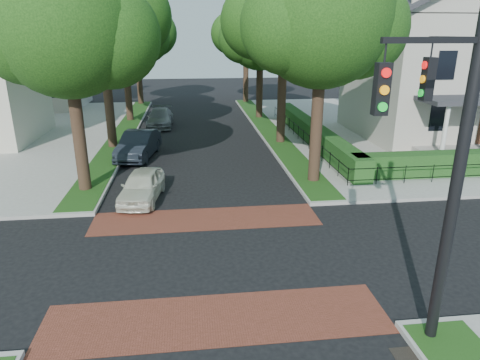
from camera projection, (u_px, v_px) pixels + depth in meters
The scene contains 23 objects.
ground at pixel (210, 258), 14.17m from camera, with size 120.00×120.00×0.00m, color black.
sidewalk_ne at pixel (442, 126), 34.15m from camera, with size 30.00×30.00×0.15m, color gray.
crosswalk_far at pixel (206, 219), 17.17m from camera, with size 9.00×2.20×0.01m, color brown.
crosswalk_near at pixel (217, 319), 11.16m from camera, with size 9.00×2.20×0.01m, color brown.
storm_drain at pixel (406, 354), 9.95m from camera, with size 0.65×0.45×0.01m, color black.
grass_strip_ne at pixel (268, 129), 32.65m from camera, with size 1.60×29.80×0.02m, color #1B4012.
grass_strip_nw at pixel (124, 132), 31.45m from camera, with size 1.60×29.80×0.02m, color #1B4012.
tree_right_near at pixel (323, 20), 19.10m from camera, with size 7.75×6.67×10.66m.
tree_right_mid at pixel (285, 18), 26.51m from camera, with size 8.25×7.09×11.22m.
tree_right_far at pixel (261, 35), 35.29m from camera, with size 7.25×6.23×9.74m.
tree_right_back at pixel (247, 31), 43.63m from camera, with size 7.50×6.45×10.20m.
tree_left_near at pixel (69, 28), 18.00m from camera, with size 7.50×6.45×10.20m.
tree_left_mid at pixel (102, 10), 25.17m from camera, with size 8.00×6.88×11.48m.
tree_left_far at pixel (125, 33), 33.99m from camera, with size 7.00×6.02×9.86m.
tree_left_back at pixel (137, 30), 42.37m from camera, with size 7.75×6.66×10.44m.
hedge_main_road at pixel (313, 132), 28.86m from camera, with size 1.00×18.00×1.20m, color #1B4116.
fence_main_road at pixel (301, 135), 28.82m from camera, with size 0.06×18.00×0.90m, color black, non-canonical shape.
house_victorian at pixel (453, 50), 29.09m from camera, with size 13.00×13.05×12.48m.
house_left_far at pixel (30, 56), 40.86m from camera, with size 10.00×9.00×10.14m.
traffic_signal at pixel (447, 151), 9.03m from camera, with size 2.17×2.00×8.00m.
parked_car_front at pixel (142, 186), 18.95m from camera, with size 1.57×3.90×1.33m, color silver.
parked_car_middle at pixel (138, 145), 25.40m from camera, with size 1.67×4.80×1.58m, color black.
parked_car_rear at pixel (160, 118), 34.00m from camera, with size 1.94×4.76×1.38m, color slate.
Camera 1 is at (-0.49, -12.58, 7.07)m, focal length 32.00 mm.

